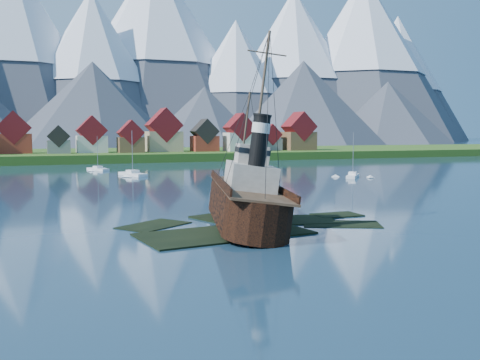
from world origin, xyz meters
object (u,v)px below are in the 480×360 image
object	(u,v)px
tugboat_wreck	(238,198)
sailboat_d	(353,176)
sailboat_e	(98,169)
sailboat_f	(133,175)

from	to	relation	value
tugboat_wreck	sailboat_d	size ratio (longest dim) A/B	2.63
tugboat_wreck	sailboat_e	xyz separation A→B (m)	(-6.40, 96.06, -2.72)
tugboat_wreck	sailboat_f	world-z (taller)	tugboat_wreck
sailboat_f	sailboat_e	bearing A→B (deg)	86.57
tugboat_wreck	sailboat_e	world-z (taller)	tugboat_wreck
tugboat_wreck	sailboat_d	bearing A→B (deg)	59.86
sailboat_d	sailboat_e	world-z (taller)	sailboat_d
sailboat_d	sailboat_f	xyz separation A→B (m)	(-48.30, 24.16, -0.00)
sailboat_e	sailboat_f	distance (m)	22.94
sailboat_e	sailboat_d	bearing A→B (deg)	-65.06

